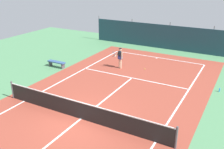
{
  "coord_description": "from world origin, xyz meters",
  "views": [
    {
      "loc": [
        7.01,
        -9.35,
        7.12
      ],
      "look_at": [
        -0.52,
        4.32,
        0.9
      ],
      "focal_mm": 40.97,
      "sensor_mm": 36.0,
      "label": 1
    }
  ],
  "objects_px": {
    "tennis_ball_near_player": "(145,69)",
    "tennis_player": "(120,57)",
    "water_bottle": "(219,90)",
    "tennis_ball_midcourt": "(191,85)",
    "courtside_bench": "(57,63)",
    "tennis_net": "(81,110)"
  },
  "relations": [
    {
      "from": "water_bottle",
      "to": "tennis_net",
      "type": "bearing_deg",
      "value": -130.06
    },
    {
      "from": "tennis_net",
      "to": "courtside_bench",
      "type": "bearing_deg",
      "value": 138.65
    },
    {
      "from": "tennis_net",
      "to": "water_bottle",
      "type": "relative_size",
      "value": 42.17
    },
    {
      "from": "tennis_player",
      "to": "tennis_ball_midcourt",
      "type": "height_order",
      "value": "tennis_player"
    },
    {
      "from": "tennis_player",
      "to": "water_bottle",
      "type": "relative_size",
      "value": 6.83
    },
    {
      "from": "tennis_net",
      "to": "tennis_player",
      "type": "relative_size",
      "value": 6.17
    },
    {
      "from": "tennis_net",
      "to": "tennis_player",
      "type": "bearing_deg",
      "value": 102.46
    },
    {
      "from": "tennis_net",
      "to": "water_bottle",
      "type": "bearing_deg",
      "value": 49.94
    },
    {
      "from": "tennis_player",
      "to": "courtside_bench",
      "type": "relative_size",
      "value": 1.03
    },
    {
      "from": "tennis_ball_midcourt",
      "to": "courtside_bench",
      "type": "height_order",
      "value": "courtside_bench"
    },
    {
      "from": "tennis_ball_near_player",
      "to": "water_bottle",
      "type": "relative_size",
      "value": 0.28
    },
    {
      "from": "tennis_ball_midcourt",
      "to": "water_bottle",
      "type": "relative_size",
      "value": 0.28
    },
    {
      "from": "tennis_ball_midcourt",
      "to": "water_bottle",
      "type": "height_order",
      "value": "water_bottle"
    },
    {
      "from": "tennis_net",
      "to": "courtside_bench",
      "type": "height_order",
      "value": "tennis_net"
    },
    {
      "from": "tennis_player",
      "to": "water_bottle",
      "type": "xyz_separation_m",
      "value": [
        7.63,
        -0.84,
        -0.84
      ]
    },
    {
      "from": "tennis_net",
      "to": "tennis_ball_near_player",
      "type": "relative_size",
      "value": 153.33
    },
    {
      "from": "tennis_ball_near_player",
      "to": "tennis_ball_midcourt",
      "type": "height_order",
      "value": "same"
    },
    {
      "from": "tennis_ball_near_player",
      "to": "tennis_ball_midcourt",
      "type": "distance_m",
      "value": 4.18
    },
    {
      "from": "tennis_net",
      "to": "tennis_player",
      "type": "xyz_separation_m",
      "value": [
        -1.74,
        7.85,
        0.45
      ]
    },
    {
      "from": "tennis_ball_near_player",
      "to": "tennis_player",
      "type": "bearing_deg",
      "value": -159.55
    },
    {
      "from": "tennis_ball_near_player",
      "to": "tennis_ball_midcourt",
      "type": "bearing_deg",
      "value": -20.09
    },
    {
      "from": "courtside_bench",
      "to": "water_bottle",
      "type": "relative_size",
      "value": 6.67
    }
  ]
}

